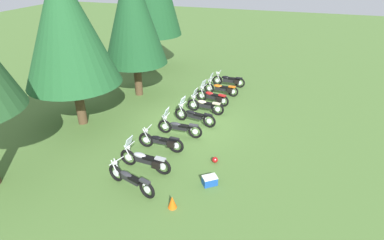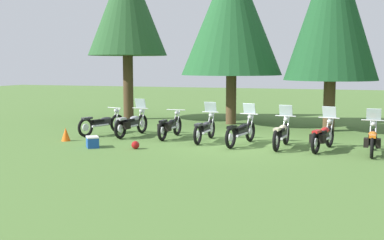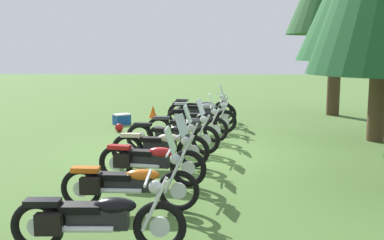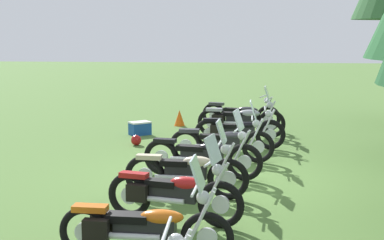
# 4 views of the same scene
# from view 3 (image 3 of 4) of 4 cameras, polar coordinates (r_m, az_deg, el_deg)

# --- Properties ---
(ground_plane) EXTENTS (80.00, 80.00, 0.00)m
(ground_plane) POSITION_cam_3_polar(r_m,az_deg,el_deg) (11.59, -1.47, -4.06)
(ground_plane) COLOR #4C7033
(motorcycle_0) EXTENTS (0.98, 2.31, 1.02)m
(motorcycle_0) POSITION_cam_3_polar(r_m,az_deg,el_deg) (17.08, 1.18, 1.50)
(motorcycle_0) COLOR black
(motorcycle_0) RESTS_ON ground_plane
(motorcycle_1) EXTENTS (0.71, 2.38, 1.39)m
(motorcycle_1) POSITION_cam_3_polar(r_m,az_deg,el_deg) (15.82, 1.13, 1.11)
(motorcycle_1) COLOR black
(motorcycle_1) RESTS_ON ground_plane
(motorcycle_2) EXTENTS (0.75, 2.22, 1.02)m
(motorcycle_2) POSITION_cam_3_polar(r_m,az_deg,el_deg) (14.26, 0.94, 0.11)
(motorcycle_2) COLOR black
(motorcycle_2) RESTS_ON ground_plane
(motorcycle_3) EXTENTS (0.62, 2.30, 1.37)m
(motorcycle_3) POSITION_cam_3_polar(r_m,az_deg,el_deg) (12.81, -0.45, -0.76)
(motorcycle_3) COLOR black
(motorcycle_3) RESTS_ON ground_plane
(motorcycle_4) EXTENTS (0.74, 2.39, 1.37)m
(motorcycle_4) POSITION_cam_3_polar(r_m,az_deg,el_deg) (11.45, -2.31, -1.83)
(motorcycle_4) COLOR black
(motorcycle_4) RESTS_ON ground_plane
(motorcycle_5) EXTENTS (0.68, 2.18, 1.37)m
(motorcycle_5) POSITION_cam_3_polar(r_m,az_deg,el_deg) (10.10, -3.79, -3.22)
(motorcycle_5) COLOR black
(motorcycle_5) RESTS_ON ground_plane
(motorcycle_6) EXTENTS (0.86, 2.13, 1.36)m
(motorcycle_6) POSITION_cam_3_polar(r_m,az_deg,el_deg) (8.84, -5.21, -4.97)
(motorcycle_6) COLOR black
(motorcycle_6) RESTS_ON ground_plane
(motorcycle_7) EXTENTS (0.74, 2.24, 1.34)m
(motorcycle_7) POSITION_cam_3_polar(r_m,az_deg,el_deg) (7.46, -7.97, -7.64)
(motorcycle_7) COLOR black
(motorcycle_7) RESTS_ON ground_plane
(motorcycle_8) EXTENTS (0.73, 2.21, 0.99)m
(motorcycle_8) POSITION_cam_3_polar(r_m,az_deg,el_deg) (6.01, -11.87, -11.82)
(motorcycle_8) COLOR black
(motorcycle_8) RESTS_ON ground_plane
(picnic_cooler) EXTENTS (0.63, 0.67, 0.37)m
(picnic_cooler) POSITION_cam_3_polar(r_m,az_deg,el_deg) (16.20, -8.67, 0.11)
(picnic_cooler) COLOR #19479E
(picnic_cooler) RESTS_ON ground_plane
(traffic_cone) EXTENTS (0.32, 0.32, 0.48)m
(traffic_cone) POSITION_cam_3_polar(r_m,az_deg,el_deg) (17.65, -4.83, 1.04)
(traffic_cone) COLOR #EA590F
(traffic_cone) RESTS_ON ground_plane
(dropped_helmet) EXTENTS (0.26, 0.26, 0.26)m
(dropped_helmet) POSITION_cam_3_polar(r_m,az_deg,el_deg) (14.75, -8.99, -0.93)
(dropped_helmet) COLOR maroon
(dropped_helmet) RESTS_ON ground_plane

